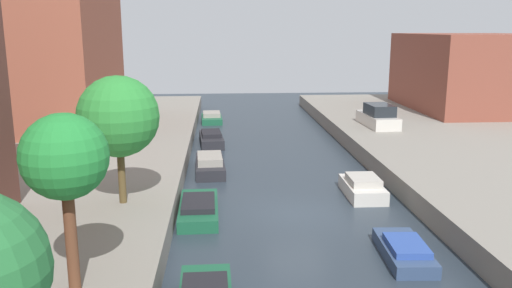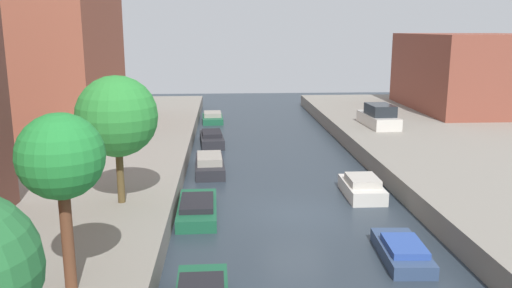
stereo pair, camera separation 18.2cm
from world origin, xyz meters
TOP-DOWN VIEW (x-y plane):
  - ground_plane at (0.00, 0.00)m, footprint 84.00×84.00m
  - low_block_right at (18.00, 21.83)m, footprint 10.00×12.93m
  - street_tree_1 at (-6.99, -7.98)m, footprint 2.18×2.18m
  - street_tree_2 at (-6.99, -0.92)m, footprint 3.11×3.11m
  - parked_car at (7.84, 14.47)m, footprint 1.97×4.54m
  - moored_boat_left_2 at (-4.09, 0.11)m, footprint 1.66×4.20m
  - moored_boat_left_3 at (-3.73, 6.92)m, footprint 1.71×4.22m
  - moored_boat_left_4 at (-3.75, 13.91)m, footprint 1.77×4.19m
  - moored_boat_left_5 at (-3.84, 22.61)m, footprint 1.81×3.64m
  - moored_boat_right_2 at (3.05, -4.59)m, footprint 1.60×3.41m
  - moored_boat_right_3 at (3.46, 2.23)m, footprint 1.61×3.26m

SIDE VIEW (x-z plane):
  - ground_plane at x=0.00m, z-range 0.00..0.00m
  - moored_boat_right_2 at x=3.05m, z-range -0.05..0.62m
  - moored_boat_left_2 at x=-4.09m, z-range -0.05..0.68m
  - moored_boat_left_5 at x=-3.84m, z-range -0.07..0.74m
  - moored_boat_left_4 at x=-3.75m, z-range -0.06..0.83m
  - moored_boat_right_3 at x=3.46m, z-range -0.07..0.90m
  - moored_boat_left_3 at x=-3.73m, z-range -0.08..0.91m
  - parked_car at x=7.84m, z-range 0.87..2.43m
  - low_block_right at x=18.00m, z-range 1.00..7.22m
  - street_tree_2 at x=-6.99m, z-range 1.92..6.89m
  - street_tree_1 at x=-6.99m, z-range 2.20..6.89m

